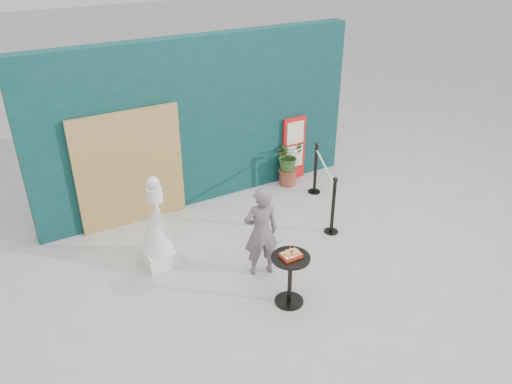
% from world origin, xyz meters
% --- Properties ---
extents(ground, '(60.00, 60.00, 0.00)m').
position_xyz_m(ground, '(0.00, 0.00, 0.00)').
color(ground, '#ADAAA5').
rests_on(ground, ground).
extents(back_wall, '(6.00, 0.30, 3.00)m').
position_xyz_m(back_wall, '(0.00, 3.15, 1.50)').
color(back_wall, '#0A3130').
rests_on(back_wall, ground).
extents(bamboo_fence, '(1.80, 0.08, 2.00)m').
position_xyz_m(bamboo_fence, '(-1.40, 2.94, 1.00)').
color(bamboo_fence, tan).
rests_on(bamboo_fence, ground).
extents(woman, '(0.58, 0.45, 1.41)m').
position_xyz_m(woman, '(-0.27, 0.60, 0.70)').
color(woman, slate).
rests_on(woman, ground).
extents(menu_board, '(0.50, 0.07, 1.30)m').
position_xyz_m(menu_board, '(1.90, 2.95, 0.65)').
color(menu_board, red).
rests_on(menu_board, ground).
extents(statue, '(0.57, 0.57, 1.46)m').
position_xyz_m(statue, '(-1.46, 1.57, 0.60)').
color(statue, silver).
rests_on(statue, ground).
extents(cafe_table, '(0.52, 0.52, 0.75)m').
position_xyz_m(cafe_table, '(-0.28, -0.18, 0.50)').
color(cafe_table, black).
rests_on(cafe_table, ground).
extents(food_basket, '(0.26, 0.19, 0.11)m').
position_xyz_m(food_basket, '(-0.28, -0.17, 0.79)').
color(food_basket, red).
rests_on(food_basket, cafe_table).
extents(planter, '(0.55, 0.47, 0.93)m').
position_xyz_m(planter, '(1.65, 2.78, 0.54)').
color(planter, brown).
rests_on(planter, ground).
extents(stanchion_barrier, '(0.84, 1.54, 1.03)m').
position_xyz_m(stanchion_barrier, '(1.62, 1.59, 0.49)').
color(stanchion_barrier, black).
rests_on(stanchion_barrier, ground).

